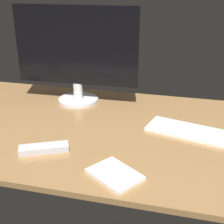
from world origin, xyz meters
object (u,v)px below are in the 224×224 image
keyboard (192,132)px  notepad (115,174)px  tv_remote (44,148)px  monitor (76,52)px

keyboard → notepad: 40.83cm
notepad → tv_remote: bearing=163.0°
keyboard → tv_remote: 55.72cm
monitor → notepad: (31.47, -55.73, -23.43)cm
monitor → keyboard: monitor is taller
notepad → monitor: bearing=119.5°
monitor → tv_remote: bearing=-86.4°
notepad → keyboard: bearing=57.0°
keyboard → notepad: bearing=-108.7°
keyboard → tv_remote: bearing=-138.0°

